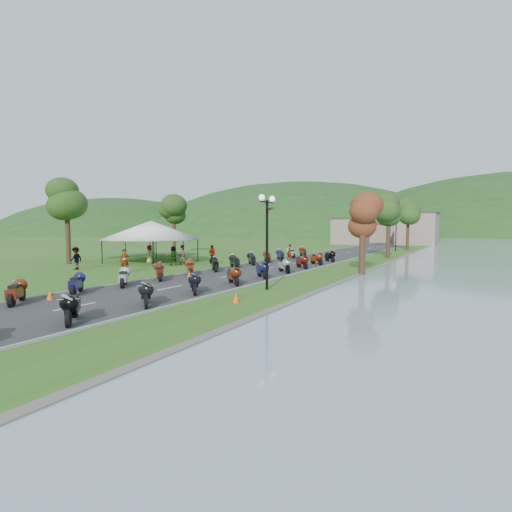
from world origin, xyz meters
The scene contains 13 objects.
road centered at (0.00, 40.00, 0.01)m, with size 7.00×120.00×0.02m, color #333335.
hills_backdrop centered at (0.00, 200.00, 0.00)m, with size 360.00×120.00×76.00m, color #285621, non-canonical shape.
far_building centered at (-2.00, 85.00, 2.50)m, with size 18.00×16.00×5.00m, color gray.
moto_row_left centered at (-2.73, 19.68, 0.55)m, with size 2.60×47.32×1.10m, color #331411, non-canonical shape.
moto_row_right centered at (2.30, 20.61, 0.55)m, with size 2.60×34.45×1.10m, color #331411, non-canonical shape.
vendor_tent_main centered at (-12.54, 27.85, 2.00)m, with size 6.31×6.31×4.00m, color white, non-canonical shape.
vendor_tent_side centered at (-17.47, 33.65, 2.00)m, with size 4.58×4.58×4.00m, color white, non-canonical shape.
tree_park_left centered at (-18.00, 22.89, 4.64)m, with size 3.34×3.34×9.29m, color #30561D, non-canonical shape.
tree_lakeside centered at (7.74, 27.54, 3.38)m, with size 2.43×2.43×6.75m, color #30561D, non-canonical shape.
pedestrian_a centered at (-7.87, 20.13, 0.00)m, with size 0.64×0.47×1.76m, color slate.
pedestrian_b centered at (-8.44, 27.43, 0.00)m, with size 0.86×0.47×1.77m, color slate.
pedestrian_c centered at (-13.07, 19.93, 0.00)m, with size 1.16×0.48×1.79m, color slate.
traffic_cone_near centered at (-2.44, 10.50, 0.24)m, with size 0.31×0.31×0.48m, color #F2590C.
Camera 1 is at (14.68, -0.93, 3.36)m, focal length 28.00 mm.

